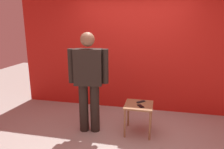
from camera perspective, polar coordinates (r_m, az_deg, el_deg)
The scene contains 6 objects.
ground_plane at distance 3.71m, azimuth 1.85°, elevation -17.63°, with size 12.00×12.00×0.00m, color #9E9991.
back_wall_red at distance 4.72m, azimuth 5.49°, elevation 6.18°, with size 5.20×0.12×2.63m, color red.
standing_person at distance 3.69m, azimuth -6.39°, elevation -0.94°, with size 0.71×0.31×1.79m.
side_table at distance 3.80m, azimuth 7.25°, elevation -9.27°, with size 0.49×0.49×0.54m.
cell_phone at distance 3.68m, azimuth 7.75°, elevation -8.46°, with size 0.07×0.14×0.01m, color black.
tv_remote at distance 3.86m, azimuth 7.85°, elevation -7.31°, with size 0.04×0.17×0.02m, color black.
Camera 1 is at (0.58, -3.11, 1.94)m, focal length 33.73 mm.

